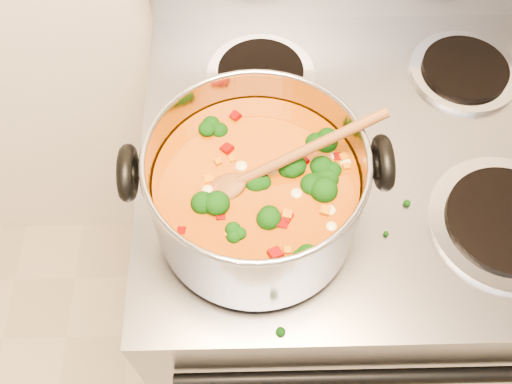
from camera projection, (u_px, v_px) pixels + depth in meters
electric_range at (338, 257)px, 1.32m from camera, size 0.75×0.68×1.08m
stockpot at (256, 192)px, 0.78m from camera, size 0.35×0.29×0.17m
wooden_spoon at (265, 170)px, 0.73m from camera, size 0.25×0.11×0.09m
cooktop_crumbs at (363, 275)px, 0.81m from camera, size 0.22×0.23×0.01m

